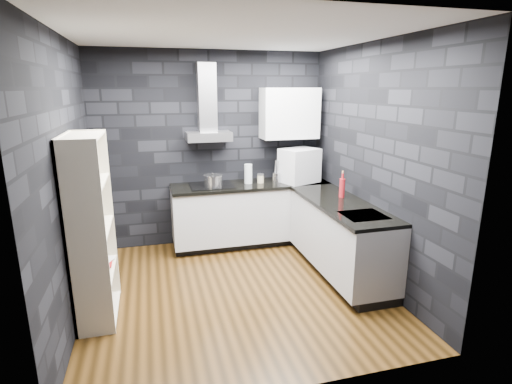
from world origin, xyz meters
name	(u,v)px	position (x,y,z in m)	size (l,w,h in m)	color
ground	(236,290)	(0.00, 0.00, 0.00)	(3.20, 3.20, 0.00)	#442B10
ceiling	(233,33)	(0.00, 0.00, 2.70)	(3.20, 3.20, 0.00)	white
wall_back	(211,150)	(0.00, 1.62, 1.35)	(3.20, 0.05, 2.70)	black
wall_front	(286,221)	(0.00, -1.62, 1.35)	(3.20, 0.05, 2.70)	black
wall_left	(65,181)	(-1.62, 0.00, 1.35)	(0.05, 3.20, 2.70)	black
wall_right	(374,165)	(1.62, 0.00, 1.35)	(0.05, 3.20, 2.70)	black
toekick_back	(250,239)	(0.50, 1.34, 0.05)	(2.18, 0.50, 0.10)	black
toekick_right	(341,268)	(1.34, 0.10, 0.05)	(0.50, 1.78, 0.10)	black
counter_back_cab	(251,212)	(0.50, 1.30, 0.48)	(2.20, 0.60, 0.76)	#BABABF
counter_right_cab	(340,236)	(1.30, 0.10, 0.48)	(0.60, 1.80, 0.76)	#BABABF
counter_back_top	(251,185)	(0.50, 1.29, 0.88)	(2.20, 0.62, 0.04)	black
counter_right_top	(341,204)	(1.29, 0.10, 0.88)	(0.62, 1.80, 0.04)	black
counter_corner_top	(304,181)	(1.30, 1.30, 0.88)	(0.62, 0.62, 0.04)	black
hood_body	(209,136)	(-0.05, 1.43, 1.56)	(0.60, 0.34, 0.12)	#B2B2B6
hood_chimney	(207,98)	(-0.05, 1.50, 2.07)	(0.24, 0.20, 0.90)	#B2B2B6
upper_cabinet	(289,113)	(1.10, 1.43, 1.85)	(0.80, 0.35, 0.70)	silver
cooktop	(212,185)	(-0.05, 1.30, 0.91)	(0.58, 0.50, 0.01)	black
sink_rim	(364,215)	(1.30, -0.40, 0.89)	(0.44, 0.40, 0.01)	#B2B2B6
pot	(213,181)	(-0.04, 1.21, 0.98)	(0.24, 0.24, 0.14)	#B8B8BD
glass_vase	(248,174)	(0.47, 1.32, 1.04)	(0.11, 0.11, 0.27)	silver
storage_jar	(261,179)	(0.64, 1.30, 0.96)	(0.09, 0.09, 0.11)	tan
utensil_crock	(276,178)	(0.86, 1.25, 0.97)	(0.11, 0.11, 0.14)	#B8B8BD
appliance_garage	(299,166)	(1.19, 1.22, 1.12)	(0.50, 0.39, 0.50)	silver
red_bottle	(342,188)	(1.40, 0.30, 1.02)	(0.07, 0.07, 0.23)	maroon
bookshelf	(92,229)	(-1.42, -0.12, 0.90)	(0.34, 0.80, 1.80)	beige
fruit_bowl	(90,230)	(-1.42, -0.24, 0.94)	(0.24, 0.24, 0.06)	white
book_red	(95,256)	(-1.43, 0.00, 0.57)	(0.15, 0.02, 0.21)	maroon
book_second	(93,251)	(-1.46, 0.10, 0.59)	(0.18, 0.02, 0.24)	#B2B2B2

